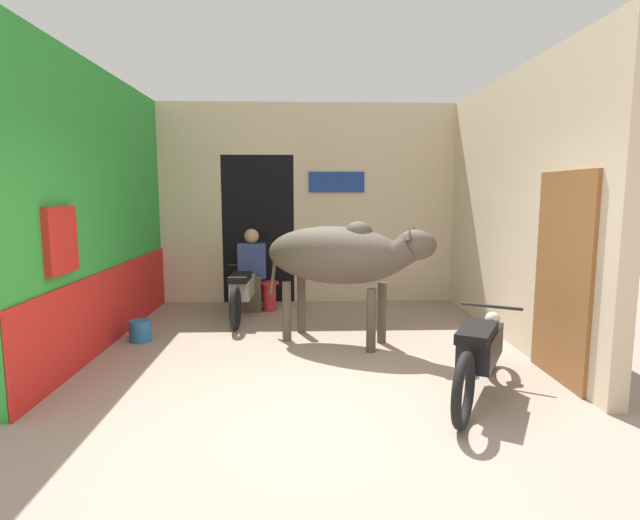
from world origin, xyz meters
The scene contains 10 objects.
ground_plane centered at (0.00, 0.00, 0.00)m, with size 30.00×30.00×0.00m, color gray.
wall_left_shopfront centered at (-2.51, 2.21, 1.58)m, with size 0.25×4.44×3.27m.
wall_back_with_doorway centered at (-0.34, 4.72, 1.46)m, with size 4.85×0.93×3.27m.
wall_right_with_door centered at (2.51, 2.17, 1.61)m, with size 0.22×4.44×3.27m.
cow centered at (0.37, 2.09, 1.07)m, with size 2.12×1.45×1.49m.
motorcycle_near centered at (1.50, 0.42, 0.42)m, with size 1.06×1.79×0.73m.
motorcycle_far centered at (-0.97, 3.37, 0.41)m, with size 0.58×1.93×0.72m.
shopkeeper_seated centered at (-0.87, 3.83, 0.67)m, with size 0.42×0.34×1.27m.
plastic_stool centered at (-0.61, 3.82, 0.24)m, with size 0.30×0.30×0.45m.
bucket centered at (-2.10, 2.23, 0.13)m, with size 0.26×0.26×0.26m.
Camera 1 is at (-0.10, -3.83, 1.82)m, focal length 28.00 mm.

